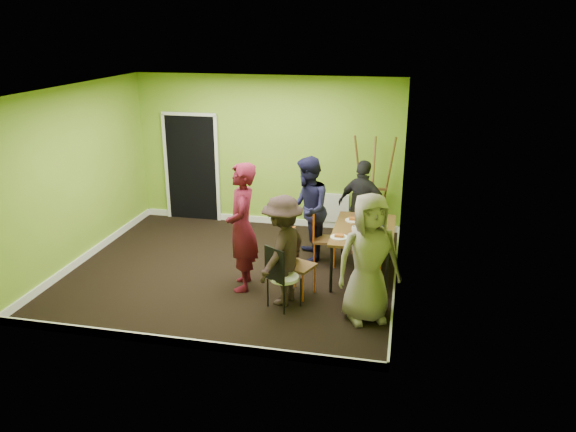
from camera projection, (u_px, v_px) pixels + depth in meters
name	position (u px, v px, depth m)	size (l,w,h in m)	color
ground	(234.00, 270.00, 8.80)	(5.00, 5.00, 0.00)	black
room_walls	(231.00, 210.00, 8.52)	(5.04, 4.54, 2.82)	#78A62A
dining_table	(364.00, 232.00, 8.42)	(0.90, 1.50, 0.75)	black
chair_left_far	(320.00, 234.00, 8.88)	(0.42, 0.41, 0.89)	#E35C15
chair_left_near	(294.00, 259.00, 7.89)	(0.50, 0.50, 0.94)	#E35C15
chair_back_end	(364.00, 213.00, 9.12)	(0.52, 0.58, 1.05)	#E35C15
chair_front_end	(366.00, 279.00, 7.38)	(0.41, 0.41, 0.86)	#E35C15
chair_bentwood	(281.00, 274.00, 7.47)	(0.49, 0.49, 0.91)	black
easel	(373.00, 187.00, 9.97)	(0.74, 0.70, 1.85)	brown
plate_near_left	(353.00, 220.00, 8.75)	(0.26, 0.26, 0.01)	white
plate_near_right	(339.00, 237.00, 8.06)	(0.25, 0.25, 0.01)	white
plate_far_back	(363.00, 216.00, 8.96)	(0.23, 0.23, 0.01)	white
plate_far_front	(361.00, 242.00, 7.90)	(0.23, 0.23, 0.01)	white
plate_wall_back	(380.00, 226.00, 8.51)	(0.22, 0.22, 0.01)	white
plate_wall_front	(376.00, 234.00, 8.19)	(0.24, 0.24, 0.01)	white
thermos	(363.00, 221.00, 8.40)	(0.08, 0.08, 0.22)	white
blue_bottle	(382.00, 229.00, 8.07)	(0.08, 0.08, 0.22)	#1825BA
orange_bottle	(359.00, 221.00, 8.64)	(0.04, 0.04, 0.07)	#E35C15
glass_mid	(359.00, 222.00, 8.55)	(0.06, 0.06, 0.09)	black
glass_back	(372.00, 216.00, 8.81)	(0.06, 0.06, 0.09)	black
glass_front	(371.00, 238.00, 7.92)	(0.06, 0.06, 0.09)	black
cup_a	(356.00, 230.00, 8.21)	(0.14, 0.14, 0.11)	white
cup_b	(373.00, 225.00, 8.42)	(0.09, 0.09, 0.09)	white
person_standing	(242.00, 227.00, 7.94)	(0.68, 0.45, 1.87)	#520E1F
person_left_far	(307.00, 210.00, 8.93)	(0.83, 0.65, 1.71)	#161536
person_left_near	(283.00, 251.00, 7.56)	(0.99, 0.57, 1.54)	black
person_back_end	(363.00, 207.00, 9.30)	(0.92, 0.38, 1.57)	black
person_front_end	(369.00, 258.00, 7.09)	(0.84, 0.54, 1.71)	gray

